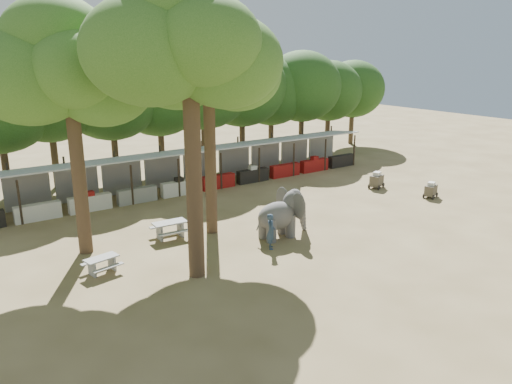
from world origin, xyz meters
TOP-DOWN VIEW (x-y plane):
  - ground at (0.00, 0.00)m, footprint 100.00×100.00m
  - vendor_stalls at (-0.00, 13.84)m, footprint 28.00×2.99m
  - yard_tree_left at (-9.13, 7.19)m, footprint 7.10×6.90m
  - yard_tree_center at (-6.13, 2.19)m, footprint 7.10×6.90m
  - yard_tree_back at (-3.13, 6.19)m, footprint 7.10×6.90m
  - backdrop_trees at (0.00, 19.00)m, footprint 46.46×5.95m
  - elephant at (-0.42, 3.54)m, footprint 2.95×2.28m
  - handler at (-1.85, 2.57)m, footprint 0.65×0.73m
  - picnic_table_near at (-9.10, 4.43)m, footprint 1.55×1.44m
  - picnic_table_far at (-5.09, 6.46)m, footprint 1.70×1.54m
  - cart_front at (11.20, 3.57)m, footprint 1.16×0.95m
  - cart_back at (10.10, 7.00)m, footprint 1.29×1.06m

SIDE VIEW (x-z plane):
  - ground at x=0.00m, z-range 0.00..0.00m
  - picnic_table_near at x=-9.10m, z-range 0.10..0.77m
  - cart_front at x=11.20m, z-range -0.01..0.97m
  - picnic_table_far at x=-5.09m, z-range 0.13..0.94m
  - cart_back at x=10.10m, z-range -0.01..1.08m
  - handler at x=-1.85m, z-range 0.00..1.68m
  - elephant at x=-0.42m, z-range 0.00..2.28m
  - vendor_stalls at x=0.00m, z-range -0.22..2.58m
  - backdrop_trees at x=0.00m, z-range 1.35..9.68m
  - yard_tree_left at x=-9.13m, z-range 2.69..13.71m
  - yard_tree_back at x=-3.13m, z-range 2.86..14.22m
  - yard_tree_center at x=-6.13m, z-range 3.19..15.23m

